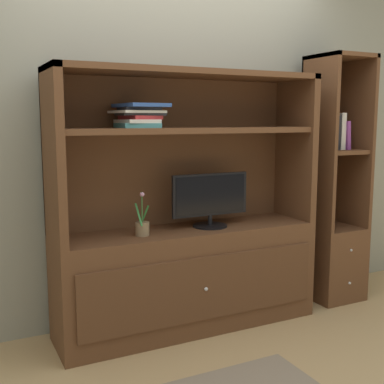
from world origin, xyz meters
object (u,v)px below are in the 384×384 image
Objects in this scene: media_console at (188,250)px; magazine_stack at (139,115)px; tv_monitor at (210,199)px; upright_book_row at (333,133)px; potted_plant at (142,227)px; bookshelf_tall at (333,219)px.

media_console is 0.95m from magazine_stack.
magazine_stack is at bearing 178.30° from tv_monitor.
potted_plant is at bearing -178.15° from upright_book_row.
upright_book_row is (1.55, 0.00, -0.13)m from magazine_stack.
media_console reaches higher than tv_monitor.
magazine_stack is at bearing -178.76° from media_console.
media_console is at bearing 9.36° from potted_plant.
bookshelf_tall is (1.25, 0.00, 0.10)m from media_console.
magazine_stack is (-0.49, 0.01, 0.55)m from tv_monitor.
tv_monitor is at bearing -8.15° from media_console.
magazine_stack reaches higher than upright_book_row.
bookshelf_tall is at bearing 14.25° from upright_book_row.
media_console is 1.43m from upright_book_row.
media_console is at bearing -179.79° from bookshelf_tall.
media_console is 1.26m from bookshelf_tall.
bookshelf_tall is (1.10, 0.03, -0.24)m from tv_monitor.
tv_monitor is 1.13m from bookshelf_tall.
bookshelf_tall is at bearing 0.43° from magazine_stack.
media_console reaches higher than upright_book_row.
magazine_stack reaches higher than tv_monitor.
media_console reaches higher than potted_plant.
media_console is at bearing 1.24° from magazine_stack.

